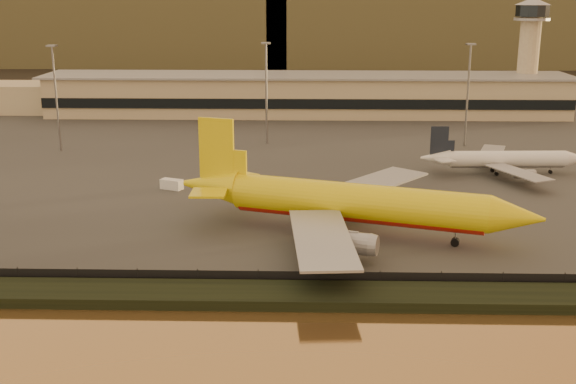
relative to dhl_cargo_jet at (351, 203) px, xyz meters
The scene contains 12 objects.
ground 12.47m from the dhl_cargo_jet, 130.73° to the right, with size 900.00×900.00×0.00m, color black.
embankment 26.95m from the dhl_cargo_jet, 106.02° to the right, with size 320.00×7.00×1.40m, color black.
tarmac 86.97m from the dhl_cargo_jet, 94.84° to the left, with size 320.00×220.00×0.20m, color #2D2D2D.
perimeter_fence 23.09m from the dhl_cargo_jet, 108.80° to the right, with size 300.00×0.05×2.20m, color black.
terminal_building 119.07m from the dhl_cargo_jet, 100.57° to the left, with size 202.00×25.00×12.60m.
control_tower 138.55m from the dhl_cargo_jet, 62.90° to the left, with size 11.20×11.20×35.50m.
apron_light_masts 67.72m from the dhl_cargo_jet, 83.41° to the left, with size 152.20×12.20×25.40m.
distant_hills 333.69m from the dhl_cargo_jet, 94.84° to the left, with size 470.00×160.00×70.00m.
dhl_cargo_jet is the anchor object (origin of this frame).
white_narrowbody_jet 53.81m from the dhl_cargo_jet, 49.36° to the left, with size 35.83×34.99×10.30m.
gse_vehicle_yellow 17.27m from the dhl_cargo_jet, 91.18° to the left, with size 4.44×2.00×2.00m, color yellow.
gse_vehicle_white 43.10m from the dhl_cargo_jet, 141.58° to the left, with size 4.33×1.95×1.95m, color silver.
Camera 1 is at (0.27, -101.29, 37.89)m, focal length 45.00 mm.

